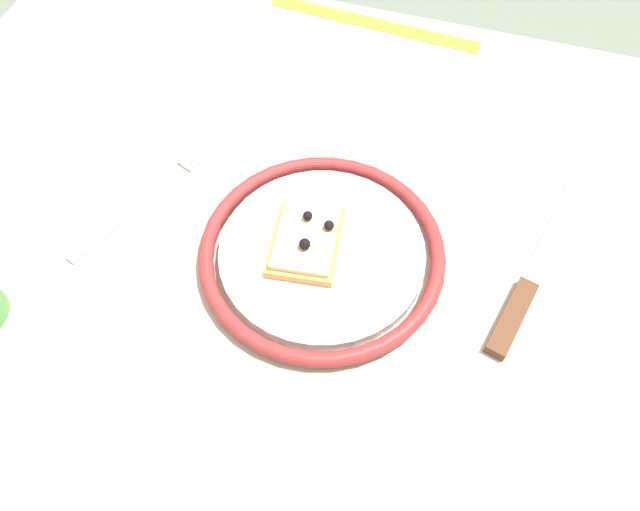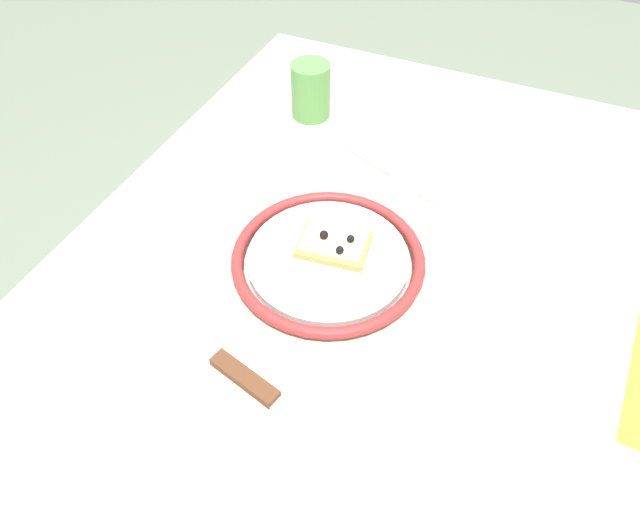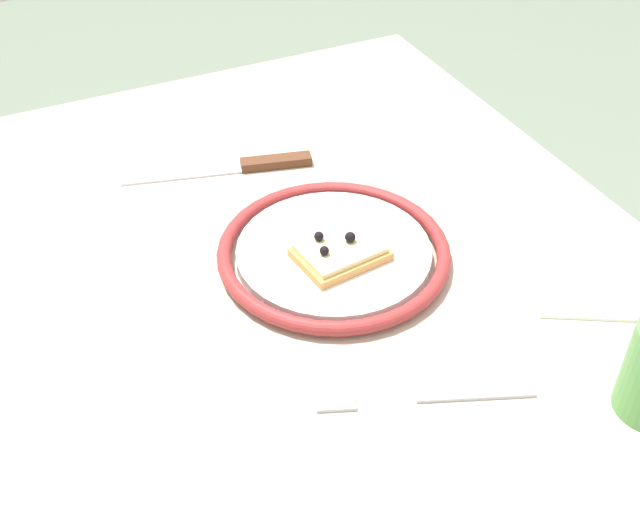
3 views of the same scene
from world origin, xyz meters
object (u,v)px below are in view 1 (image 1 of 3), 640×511
plate (322,252)px  napkin (74,431)px  knife (524,293)px  fork (143,200)px  measuring_tape (373,23)px  pizza_slice_near (306,240)px  dining_table (302,272)px

plate → napkin: 0.28m
knife → fork: knife is taller
fork → measuring_tape: 0.42m
pizza_slice_near → fork: pizza_slice_near is taller
knife → napkin: knife is taller
dining_table → measuring_tape: 0.37m
dining_table → napkin: napkin is taller
napkin → dining_table: bearing=67.1°
pizza_slice_near → measuring_tape: size_ratio=0.33×
plate → fork: bearing=176.6°
dining_table → fork: size_ratio=5.32×
plate → dining_table: bearing=134.7°
dining_table → napkin: (-0.12, -0.28, 0.11)m
plate → pizza_slice_near: pizza_slice_near is taller
fork → measuring_tape: (0.17, 0.38, -0.00)m
pizza_slice_near → napkin: bearing=-119.9°
knife → measuring_tape: knife is taller
plate → measuring_tape: plate is taller
measuring_tape → napkin: size_ratio=2.10×
fork → dining_table: bearing=8.3°
napkin → pizza_slice_near: bearing=60.1°
pizza_slice_near → knife: (0.22, 0.02, -0.02)m
fork → knife: bearing=0.5°
dining_table → measuring_tape: bearing=91.2°
measuring_tape → napkin: (-0.11, -0.63, 0.00)m
pizza_slice_near → measuring_tape: 0.39m
plate → pizza_slice_near: size_ratio=2.55×
plate → measuring_tape: size_ratio=0.84×
dining_table → fork: (-0.17, -0.03, 0.11)m
dining_table → knife: knife is taller
pizza_slice_near → measuring_tape: bearing=94.1°
plate → fork: 0.21m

